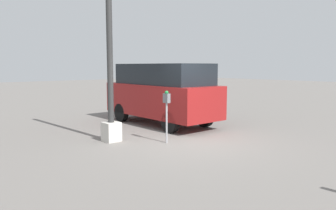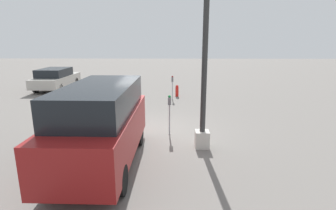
# 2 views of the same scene
# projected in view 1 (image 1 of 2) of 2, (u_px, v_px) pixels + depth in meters

# --- Properties ---
(ground_plane) EXTENTS (80.00, 80.00, 0.00)m
(ground_plane) POSITION_uv_depth(u_px,v_px,m) (184.00, 141.00, 9.33)
(ground_plane) COLOR slate
(parking_meter_near) EXTENTS (0.20, 0.11, 1.46)m
(parking_meter_near) POSITION_uv_depth(u_px,v_px,m) (167.00, 105.00, 9.03)
(parking_meter_near) COLOR #9E9EA3
(parking_meter_near) RESTS_ON ground
(lamp_post) EXTENTS (0.44, 0.44, 5.09)m
(lamp_post) POSITION_uv_depth(u_px,v_px,m) (110.00, 83.00, 9.16)
(lamp_post) COLOR beige
(lamp_post) RESTS_ON ground
(parked_van) EXTENTS (4.73, 1.88, 2.22)m
(parked_van) POSITION_uv_depth(u_px,v_px,m) (162.00, 92.00, 11.97)
(parked_van) COLOR maroon
(parked_van) RESTS_ON ground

